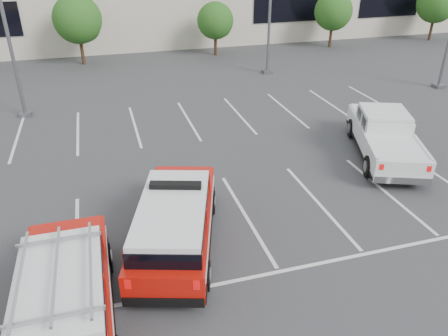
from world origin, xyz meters
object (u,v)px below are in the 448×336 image
(tree_mid_right, at_px, (216,22))
(tree_right, at_px, (334,13))
(ladder_suv, at_px, (66,299))
(tree_far_right, at_px, (437,4))
(light_pole_left, at_px, (2,11))
(white_pickup, at_px, (384,140))
(tree_mid_left, at_px, (79,21))
(fire_chief_suv, at_px, (176,225))

(tree_mid_right, distance_m, tree_right, 10.00)
(ladder_suv, bearing_deg, tree_mid_right, 67.59)
(tree_far_right, bearing_deg, ladder_suv, -140.51)
(tree_mid_right, height_order, ladder_suv, tree_mid_right)
(light_pole_left, relative_size, white_pickup, 1.62)
(tree_far_right, relative_size, light_pole_left, 0.47)
(tree_right, height_order, light_pole_left, light_pole_left)
(tree_mid_left, distance_m, white_pickup, 22.82)
(tree_mid_left, distance_m, tree_mid_right, 10.01)
(tree_far_right, bearing_deg, tree_right, -180.00)
(tree_mid_left, relative_size, tree_mid_right, 1.21)
(tree_mid_left, relative_size, tree_right, 1.10)
(ladder_suv, bearing_deg, fire_chief_suv, 36.62)
(tree_mid_left, height_order, tree_mid_right, tree_mid_left)
(light_pole_left, bearing_deg, tree_right, 23.51)
(tree_mid_left, bearing_deg, light_pole_left, -107.10)
(tree_mid_right, relative_size, white_pickup, 0.63)
(fire_chief_suv, distance_m, ladder_suv, 3.71)
(fire_chief_suv, bearing_deg, tree_right, 69.90)
(white_pickup, bearing_deg, tree_mid_left, 143.07)
(tree_far_right, height_order, white_pickup, tree_far_right)
(tree_mid_left, xyz_separation_m, tree_far_right, (30.00, 0.00, 0.00))
(tree_mid_right, distance_m, white_pickup, 19.48)
(tree_right, xyz_separation_m, light_pole_left, (-23.09, -10.05, 2.41))
(light_pole_left, bearing_deg, ladder_suv, -80.68)
(tree_mid_right, relative_size, tree_right, 0.90)
(tree_right, bearing_deg, tree_far_right, 0.00)
(tree_mid_right, relative_size, light_pole_left, 0.39)
(tree_mid_left, distance_m, ladder_suv, 25.32)
(tree_mid_left, bearing_deg, fire_chief_suv, -84.07)
(ladder_suv, bearing_deg, tree_far_right, 39.88)
(tree_mid_left, xyz_separation_m, tree_mid_right, (10.00, -0.00, -0.54))
(tree_mid_left, xyz_separation_m, white_pickup, (11.94, -19.31, -2.31))
(tree_mid_left, relative_size, light_pole_left, 0.47)
(fire_chief_suv, bearing_deg, tree_mid_left, 113.24)
(white_pickup, bearing_deg, tree_far_right, 68.25)
(tree_right, relative_size, tree_far_right, 0.91)
(tree_mid_left, relative_size, white_pickup, 0.77)
(tree_right, relative_size, light_pole_left, 0.43)
(tree_mid_left, xyz_separation_m, fire_chief_suv, (2.39, -23.03, -2.24))
(tree_mid_left, bearing_deg, ladder_suv, -91.36)
(light_pole_left, xyz_separation_m, white_pickup, (15.03, -9.26, -4.46))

